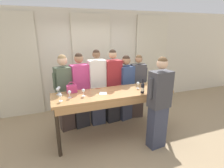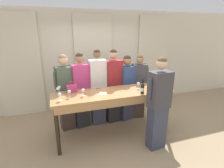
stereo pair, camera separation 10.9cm
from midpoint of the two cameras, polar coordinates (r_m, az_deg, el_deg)
ground_plane at (r=4.07m, az=1.13°, el=-16.32°), size 18.00×18.00×0.00m
wall_back at (r=5.22m, az=-5.49°, el=7.78°), size 12.00×0.06×2.80m
curtain_panel_left at (r=5.11m, az=-27.52°, el=5.07°), size 1.10×0.03×2.69m
curtain_panel_center at (r=5.16m, az=-5.31°, el=7.05°), size 1.10×0.03×2.69m
curtain_panel_right at (r=5.92m, az=13.84°, el=7.94°), size 1.10×0.03×2.69m
tasting_bar at (r=3.62m, az=1.34°, el=-4.39°), size 2.47×0.73×1.03m
wine_bottle at (r=3.56m, az=10.80°, el=-1.31°), size 0.07×0.07×0.30m
handbag at (r=3.66m, az=-12.14°, el=-1.37°), size 0.20×0.11×0.23m
wine_glass_front_left at (r=3.40m, az=-8.54°, el=-2.15°), size 0.07×0.07×0.15m
wine_glass_front_mid at (r=3.68m, az=-16.09°, el=-1.17°), size 0.07×0.07×0.15m
wine_glass_front_right at (r=3.26m, az=-15.78°, el=-3.50°), size 0.07×0.07×0.15m
wine_glass_center_left at (r=3.78m, az=16.79°, el=-0.74°), size 0.07×0.07×0.15m
wine_glass_center_mid at (r=3.38m, az=-12.94°, el=-2.58°), size 0.07×0.07×0.15m
wine_glass_center_right at (r=3.60m, az=-16.48°, el=-1.61°), size 0.07×0.07×0.15m
wine_glass_back_left at (r=3.83m, az=9.41°, el=0.03°), size 0.07×0.07×0.15m
napkin at (r=3.53m, az=-2.10°, el=-3.01°), size 0.19×0.19×0.00m
pen at (r=3.81m, az=-3.77°, el=-1.49°), size 0.12×0.01×0.01m
guest_olive_jacket at (r=4.06m, az=-14.17°, el=-2.62°), size 0.48×0.35×1.76m
guest_pink_top at (r=4.09m, az=-9.28°, el=-2.03°), size 0.51×0.31×1.78m
guest_cream_sweater at (r=4.16m, az=-3.90°, el=-1.22°), size 0.50×0.27×1.84m
guest_striped_shirt at (r=4.27m, az=1.19°, el=-0.75°), size 0.51×0.31×1.83m
guest_navy_coat at (r=4.41m, az=5.43°, el=-1.15°), size 0.48×0.36×1.68m
guest_beige_cap at (r=4.55m, az=9.38°, el=-0.73°), size 0.48×0.27×1.67m
host_pouring at (r=3.40m, az=15.85°, el=-6.36°), size 0.51×0.30×1.81m
potted_plant at (r=5.83m, az=12.35°, el=-2.76°), size 0.28×0.28×0.59m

